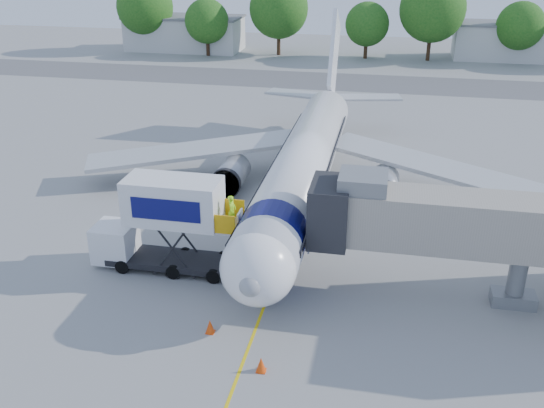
# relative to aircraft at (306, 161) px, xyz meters

# --- Properties ---
(ground) EXTENTS (160.00, 160.00, 0.00)m
(ground) POSITION_rel_aircraft_xyz_m (0.00, -4.12, -2.95)
(ground) COLOR gray
(ground) RESTS_ON ground
(guidance_line) EXTENTS (0.15, 70.00, 0.01)m
(guidance_line) POSITION_rel_aircraft_xyz_m (0.00, -4.12, -2.94)
(guidance_line) COLOR yellow
(guidance_line) RESTS_ON ground
(taxiway_strip) EXTENTS (120.00, 10.00, 0.01)m
(taxiway_strip) POSITION_rel_aircraft_xyz_m (0.00, 37.88, -2.94)
(taxiway_strip) COLOR #59595B
(taxiway_strip) RESTS_ON ground
(aircraft) EXTENTS (34.17, 37.73, 11.35)m
(aircraft) POSITION_rel_aircraft_xyz_m (0.00, 0.00, 0.00)
(aircraft) COLOR white
(aircraft) RESTS_ON ground
(jet_bridge) EXTENTS (13.90, 3.20, 6.60)m
(jet_bridge) POSITION_rel_aircraft_xyz_m (7.99, -11.12, 1.39)
(jet_bridge) COLOR #9D9486
(jet_bridge) RESTS_ON ground
(catering_hiloader) EXTENTS (8.50, 2.44, 5.50)m
(catering_hiloader) POSITION_rel_aircraft_xyz_m (-6.27, -11.12, -0.19)
(catering_hiloader) COLOR black
(catering_hiloader) RESTS_ON ground
(safety_cone_a) EXTENTS (0.45, 0.45, 0.71)m
(safety_cone_a) POSITION_rel_aircraft_xyz_m (-2.07, -16.52, -2.61)
(safety_cone_a) COLOR #E4430C
(safety_cone_a) RESTS_ON ground
(safety_cone_b) EXTENTS (0.45, 0.45, 0.72)m
(safety_cone_b) POSITION_rel_aircraft_xyz_m (0.92, -18.77, -2.60)
(safety_cone_b) COLOR #E4430C
(safety_cone_b) RESTS_ON ground
(outbuilding_left) EXTENTS (18.40, 8.40, 5.30)m
(outbuilding_left) POSITION_rel_aircraft_xyz_m (-28.00, 55.88, -0.29)
(outbuilding_left) COLOR silver
(outbuilding_left) RESTS_ON ground
(outbuilding_right) EXTENTS (16.40, 7.40, 5.30)m
(outbuilding_right) POSITION_rel_aircraft_xyz_m (22.00, 57.88, -0.29)
(outbuilding_right) COLOR silver
(outbuilding_right) RESTS_ON ground
(tree_a) EXTENTS (8.80, 8.80, 11.22)m
(tree_a) POSITION_rel_aircraft_xyz_m (-33.57, 53.69, 3.86)
(tree_a) COLOR #382314
(tree_a) RESTS_ON ground
(tree_b) EXTENTS (6.66, 6.66, 8.49)m
(tree_b) POSITION_rel_aircraft_xyz_m (-22.96, 51.73, 2.20)
(tree_b) COLOR #382314
(tree_b) RESTS_ON ground
(tree_c) EXTENTS (8.92, 8.92, 11.37)m
(tree_c) POSITION_rel_aircraft_xyz_m (-12.36, 54.49, 3.95)
(tree_c) COLOR #382314
(tree_c) RESTS_ON ground
(tree_d) EXTENTS (6.47, 6.47, 8.25)m
(tree_d) POSITION_rel_aircraft_xyz_m (1.02, 54.28, 2.06)
(tree_d) COLOR #382314
(tree_d) RESTS_ON ground
(tree_e) EXTENTS (9.48, 9.48, 12.09)m
(tree_e) POSITION_rel_aircraft_xyz_m (10.25, 54.49, 4.39)
(tree_e) COLOR #382314
(tree_e) RESTS_ON ground
(tree_f) EXTENTS (6.81, 6.81, 8.68)m
(tree_f) POSITION_rel_aircraft_xyz_m (22.67, 55.00, 2.32)
(tree_f) COLOR #382314
(tree_f) RESTS_ON ground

